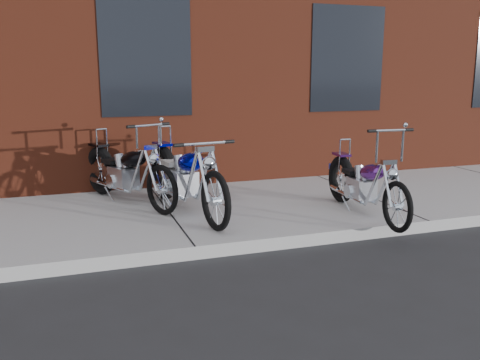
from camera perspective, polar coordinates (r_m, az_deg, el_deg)
name	(u,v)px	position (r m, az deg, el deg)	size (l,w,h in m)	color
ground	(196,260)	(5.51, -5.01, -8.94)	(120.00, 120.00, 0.00)	black
sidewalk	(169,217)	(6.88, -8.02, -4.09)	(22.00, 3.00, 0.15)	#A09B95
chopper_purple	(364,186)	(6.76, 13.79, -0.66)	(0.51, 2.10, 1.18)	black
chopper_blue	(185,179)	(6.70, -6.23, 0.11)	(0.69, 2.46, 1.08)	black
chopper_third	(127,174)	(7.32, -12.62, 0.65)	(1.06, 2.13, 1.17)	black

